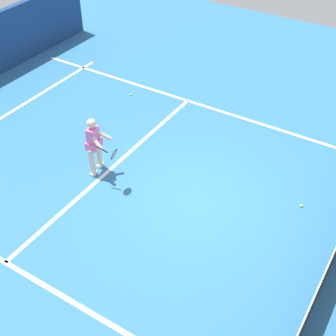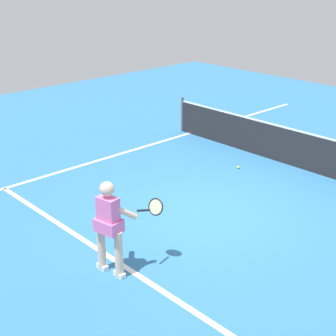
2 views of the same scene
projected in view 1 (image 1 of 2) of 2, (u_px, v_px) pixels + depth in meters
ground_plane at (197, 199)px, 10.93m from camera, size 23.66×23.66×0.00m
baseline_marking at (1, 118)px, 13.62m from camera, size 8.48×0.10×0.01m
service_line_marking at (115, 165)px, 11.91m from camera, size 7.48×0.10×0.01m
sideline_left_marking at (260, 124)px, 13.38m from camera, size 0.10×16.20×0.01m
sideline_right_marking at (98, 317)px, 8.47m from camera, size 0.10×16.20×0.01m
tennis_player at (95, 144)px, 11.19m from camera, size 0.70×1.03×1.55m
tennis_ball_mid at (301, 206)px, 10.70m from camera, size 0.07×0.07×0.07m
tennis_ball_far at (131, 95)px, 14.59m from camera, size 0.07×0.07×0.07m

